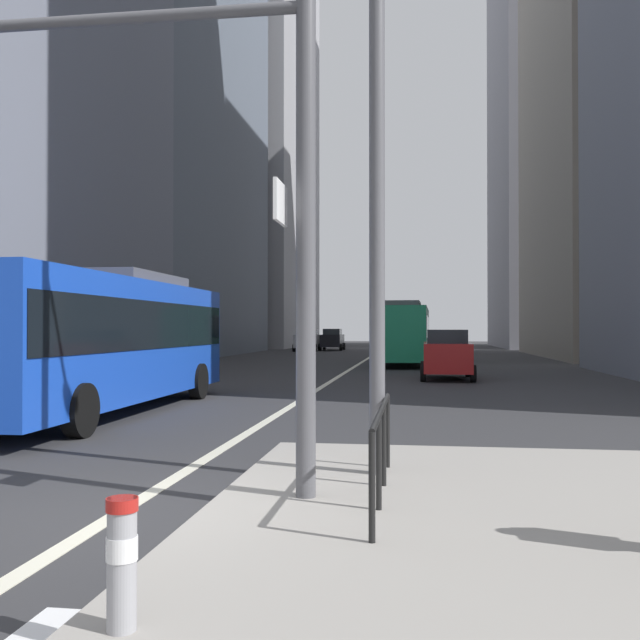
{
  "coord_description": "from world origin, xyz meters",
  "views": [
    {
      "loc": [
        3.18,
        -7.05,
        2.0
      ],
      "look_at": [
        -2.0,
        30.18,
        2.44
      ],
      "focal_mm": 39.03,
      "sensor_mm": 36.0,
      "label": 1
    }
  ],
  "objects_px": {
    "traffic_signal_gantry": "(96,140)",
    "bollard_left": "(122,556)",
    "street_lamp_post": "(377,71)",
    "city_bus_red_receding": "(405,331)",
    "car_receding_far": "(411,339)",
    "car_oncoming_far": "(332,339)",
    "city_bus_blue_oncoming": "(104,335)",
    "car_receding_near": "(447,354)",
    "car_oncoming_mid": "(307,340)"
  },
  "relations": [
    {
      "from": "traffic_signal_gantry",
      "to": "bollard_left",
      "type": "distance_m",
      "value": 5.31
    },
    {
      "from": "street_lamp_post",
      "to": "bollard_left",
      "type": "xyz_separation_m",
      "value": [
        -1.29,
        -4.81,
        -4.68
      ]
    },
    {
      "from": "city_bus_red_receding",
      "to": "car_receding_far",
      "type": "height_order",
      "value": "city_bus_red_receding"
    },
    {
      "from": "car_receding_far",
      "to": "car_oncoming_far",
      "type": "height_order",
      "value": "same"
    },
    {
      "from": "city_bus_blue_oncoming",
      "to": "car_receding_near",
      "type": "distance_m",
      "value": 14.79
    },
    {
      "from": "city_bus_blue_oncoming",
      "to": "bollard_left",
      "type": "height_order",
      "value": "city_bus_blue_oncoming"
    },
    {
      "from": "city_bus_red_receding",
      "to": "bollard_left",
      "type": "relative_size",
      "value": 13.67
    },
    {
      "from": "car_oncoming_far",
      "to": "traffic_signal_gantry",
      "type": "height_order",
      "value": "traffic_signal_gantry"
    },
    {
      "from": "traffic_signal_gantry",
      "to": "bollard_left",
      "type": "relative_size",
      "value": 8.88
    },
    {
      "from": "traffic_signal_gantry",
      "to": "bollard_left",
      "type": "bearing_deg",
      "value": -61.82
    },
    {
      "from": "city_bus_blue_oncoming",
      "to": "car_oncoming_mid",
      "type": "xyz_separation_m",
      "value": [
        -2.14,
        44.06,
        -0.85
      ]
    },
    {
      "from": "car_oncoming_mid",
      "to": "car_receding_near",
      "type": "xyz_separation_m",
      "value": [
        10.59,
        -31.95,
        0.0
      ]
    },
    {
      "from": "car_oncoming_mid",
      "to": "car_receding_near",
      "type": "height_order",
      "value": "same"
    },
    {
      "from": "car_receding_near",
      "to": "bollard_left",
      "type": "relative_size",
      "value": 5.22
    },
    {
      "from": "city_bus_blue_oncoming",
      "to": "bollard_left",
      "type": "relative_size",
      "value": 13.56
    },
    {
      "from": "car_oncoming_mid",
      "to": "car_receding_near",
      "type": "bearing_deg",
      "value": -71.66
    },
    {
      "from": "city_bus_red_receding",
      "to": "car_receding_far",
      "type": "relative_size",
      "value": 2.5
    },
    {
      "from": "city_bus_red_receding",
      "to": "car_oncoming_mid",
      "type": "distance_m",
      "value": 22.69
    },
    {
      "from": "city_bus_blue_oncoming",
      "to": "street_lamp_post",
      "type": "bearing_deg",
      "value": -44.22
    },
    {
      "from": "car_receding_near",
      "to": "bollard_left",
      "type": "distance_m",
      "value": 23.71
    },
    {
      "from": "car_oncoming_mid",
      "to": "car_receding_far",
      "type": "relative_size",
      "value": 0.91
    },
    {
      "from": "car_receding_near",
      "to": "street_lamp_post",
      "type": "distance_m",
      "value": 19.28
    },
    {
      "from": "car_receding_far",
      "to": "car_oncoming_far",
      "type": "xyz_separation_m",
      "value": [
        -7.03,
        -4.22,
        0.0
      ]
    },
    {
      "from": "car_oncoming_mid",
      "to": "street_lamp_post",
      "type": "height_order",
      "value": "street_lamp_post"
    },
    {
      "from": "car_oncoming_far",
      "to": "bollard_left",
      "type": "distance_m",
      "value": 58.43
    },
    {
      "from": "city_bus_blue_oncoming",
      "to": "car_receding_far",
      "type": "height_order",
      "value": "city_bus_blue_oncoming"
    },
    {
      "from": "traffic_signal_gantry",
      "to": "car_receding_near",
      "type": "bearing_deg",
      "value": 76.52
    },
    {
      "from": "traffic_signal_gantry",
      "to": "bollard_left",
      "type": "height_order",
      "value": "traffic_signal_gantry"
    },
    {
      "from": "city_bus_blue_oncoming",
      "to": "street_lamp_post",
      "type": "xyz_separation_m",
      "value": [
        6.79,
        -6.61,
        3.45
      ]
    },
    {
      "from": "city_bus_red_receding",
      "to": "car_oncoming_far",
      "type": "xyz_separation_m",
      "value": [
        -6.89,
        23.58,
        -0.85
      ]
    },
    {
      "from": "car_receding_near",
      "to": "car_oncoming_far",
      "type": "distance_m",
      "value": 35.7
    },
    {
      "from": "car_receding_near",
      "to": "car_receding_far",
      "type": "xyz_separation_m",
      "value": [
        -1.66,
        38.85,
        0.0
      ]
    },
    {
      "from": "traffic_signal_gantry",
      "to": "bollard_left",
      "type": "xyz_separation_m",
      "value": [
        1.86,
        -3.47,
        -3.56
      ]
    },
    {
      "from": "city_bus_red_receding",
      "to": "bollard_left",
      "type": "xyz_separation_m",
      "value": [
        -1.14,
        -34.57,
        -1.23
      ]
    },
    {
      "from": "city_bus_blue_oncoming",
      "to": "city_bus_red_receding",
      "type": "bearing_deg",
      "value": 74.0
    },
    {
      "from": "city_bus_red_receding",
      "to": "bollard_left",
      "type": "distance_m",
      "value": 34.61
    },
    {
      "from": "car_oncoming_far",
      "to": "street_lamp_post",
      "type": "distance_m",
      "value": 53.98
    },
    {
      "from": "city_bus_red_receding",
      "to": "car_oncoming_mid",
      "type": "height_order",
      "value": "city_bus_red_receding"
    },
    {
      "from": "city_bus_red_receding",
      "to": "car_oncoming_far",
      "type": "height_order",
      "value": "city_bus_red_receding"
    },
    {
      "from": "traffic_signal_gantry",
      "to": "car_oncoming_far",
      "type": "bearing_deg",
      "value": 94.07
    },
    {
      "from": "city_bus_blue_oncoming",
      "to": "car_receding_near",
      "type": "height_order",
      "value": "city_bus_blue_oncoming"
    },
    {
      "from": "city_bus_red_receding",
      "to": "car_oncoming_far",
      "type": "bearing_deg",
      "value": 106.28
    },
    {
      "from": "city_bus_red_receding",
      "to": "car_receding_far",
      "type": "xyz_separation_m",
      "value": [
        0.15,
        27.8,
        -0.85
      ]
    },
    {
      "from": "street_lamp_post",
      "to": "car_receding_near",
      "type": "bearing_deg",
      "value": 84.93
    },
    {
      "from": "city_bus_red_receding",
      "to": "car_oncoming_mid",
      "type": "bearing_deg",
      "value": 112.79
    },
    {
      "from": "city_bus_blue_oncoming",
      "to": "city_bus_red_receding",
      "type": "relative_size",
      "value": 0.99
    },
    {
      "from": "city_bus_blue_oncoming",
      "to": "car_receding_near",
      "type": "relative_size",
      "value": 2.6
    },
    {
      "from": "city_bus_blue_oncoming",
      "to": "street_lamp_post",
      "type": "relative_size",
      "value": 1.37
    },
    {
      "from": "car_receding_near",
      "to": "street_lamp_post",
      "type": "xyz_separation_m",
      "value": [
        -1.66,
        -18.72,
        4.29
      ]
    },
    {
      "from": "car_oncoming_mid",
      "to": "bollard_left",
      "type": "bearing_deg",
      "value": -82.15
    }
  ]
}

